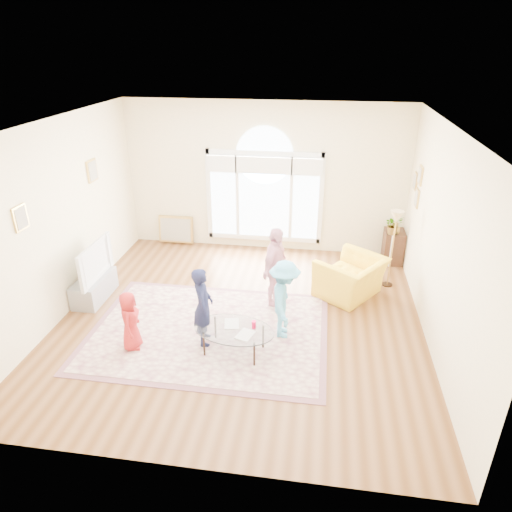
# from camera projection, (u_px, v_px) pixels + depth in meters

# --- Properties ---
(ground) EXTENTS (6.00, 6.00, 0.00)m
(ground) POSITION_uv_depth(u_px,v_px,m) (241.00, 319.00, 7.72)
(ground) COLOR #563215
(ground) RESTS_ON ground
(room_shell) EXTENTS (6.00, 6.00, 6.00)m
(room_shell) POSITION_uv_depth(u_px,v_px,m) (264.00, 182.00, 9.57)
(room_shell) COLOR beige
(room_shell) RESTS_ON ground
(area_rug) EXTENTS (3.60, 2.60, 0.02)m
(area_rug) POSITION_uv_depth(u_px,v_px,m) (209.00, 331.00, 7.39)
(area_rug) COLOR beige
(area_rug) RESTS_ON ground
(rug_border) EXTENTS (3.80, 2.80, 0.01)m
(rug_border) POSITION_uv_depth(u_px,v_px,m) (209.00, 331.00, 7.39)
(rug_border) COLOR #7D4F5A
(rug_border) RESTS_ON ground
(tv_console) EXTENTS (0.45, 1.00, 0.42)m
(tv_console) POSITION_uv_depth(u_px,v_px,m) (94.00, 288.00, 8.26)
(tv_console) COLOR gray
(tv_console) RESTS_ON ground
(television) EXTENTS (0.18, 1.16, 0.67)m
(television) POSITION_uv_depth(u_px,v_px,m) (90.00, 261.00, 8.03)
(television) COLOR black
(television) RESTS_ON tv_console
(coffee_table) EXTENTS (1.33, 0.96, 0.54)m
(coffee_table) POSITION_uv_depth(u_px,v_px,m) (234.00, 330.00, 6.74)
(coffee_table) COLOR silver
(coffee_table) RESTS_ON ground
(armchair) EXTENTS (1.44, 1.48, 0.73)m
(armchair) POSITION_uv_depth(u_px,v_px,m) (350.00, 277.00, 8.30)
(armchair) COLOR yellow
(armchair) RESTS_ON ground
(side_cabinet) EXTENTS (0.40, 0.50, 0.70)m
(side_cabinet) POSITION_uv_depth(u_px,v_px,m) (393.00, 247.00, 9.56)
(side_cabinet) COLOR black
(side_cabinet) RESTS_ON ground
(floor_lamp) EXTENTS (0.31, 0.31, 1.51)m
(floor_lamp) POSITION_uv_depth(u_px,v_px,m) (396.00, 223.00, 8.24)
(floor_lamp) COLOR black
(floor_lamp) RESTS_ON ground
(plant_pedestal) EXTENTS (0.20, 0.20, 0.70)m
(plant_pedestal) POSITION_uv_depth(u_px,v_px,m) (390.00, 249.00, 9.43)
(plant_pedestal) COLOR white
(plant_pedestal) RESTS_ON ground
(potted_plant) EXTENTS (0.44, 0.41, 0.39)m
(potted_plant) POSITION_uv_depth(u_px,v_px,m) (393.00, 225.00, 9.20)
(potted_plant) COLOR #33722D
(potted_plant) RESTS_ON plant_pedestal
(leaning_picture) EXTENTS (0.80, 0.14, 0.62)m
(leaning_picture) POSITION_uv_depth(u_px,v_px,m) (177.00, 243.00, 10.58)
(leaning_picture) COLOR tan
(leaning_picture) RESTS_ON ground
(child_red) EXTENTS (0.37, 0.50, 0.94)m
(child_red) POSITION_uv_depth(u_px,v_px,m) (130.00, 321.00, 6.80)
(child_red) COLOR #AB2022
(child_red) RESTS_ON area_rug
(child_navy) EXTENTS (0.41, 0.52, 1.27)m
(child_navy) POSITION_uv_depth(u_px,v_px,m) (203.00, 306.00, 6.86)
(child_navy) COLOR #171B3D
(child_navy) RESTS_ON area_rug
(child_pink) EXTENTS (0.58, 0.91, 1.44)m
(child_pink) POSITION_uv_depth(u_px,v_px,m) (275.00, 267.00, 7.84)
(child_pink) COLOR #F3ABC0
(child_pink) RESTS_ON area_rug
(child_blue) EXTENTS (0.55, 0.87, 1.28)m
(child_blue) POSITION_uv_depth(u_px,v_px,m) (284.00, 299.00, 7.02)
(child_blue) COLOR #56B7E7
(child_blue) RESTS_ON area_rug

